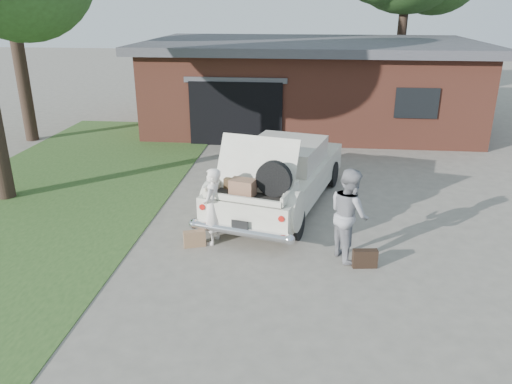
# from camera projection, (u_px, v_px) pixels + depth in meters

# --- Properties ---
(ground) EXTENTS (90.00, 90.00, 0.00)m
(ground) POSITION_uv_depth(u_px,v_px,m) (253.00, 254.00, 9.94)
(ground) COLOR gray
(ground) RESTS_ON ground
(grass_strip) EXTENTS (6.00, 16.00, 0.02)m
(grass_strip) POSITION_uv_depth(u_px,v_px,m) (61.00, 190.00, 13.27)
(grass_strip) COLOR #2D4C1E
(grass_strip) RESTS_ON ground
(house) EXTENTS (12.80, 7.80, 3.30)m
(house) POSITION_uv_depth(u_px,v_px,m) (310.00, 83.00, 19.89)
(house) COLOR brown
(house) RESTS_ON ground
(sedan) EXTENTS (3.27, 5.63, 2.08)m
(sedan) POSITION_uv_depth(u_px,v_px,m) (280.00, 175.00, 12.09)
(sedan) COLOR silver
(sedan) RESTS_ON ground
(woman_left) EXTENTS (0.47, 0.64, 1.62)m
(woman_left) POSITION_uv_depth(u_px,v_px,m) (212.00, 206.00, 10.16)
(woman_left) COLOR white
(woman_left) RESTS_ON ground
(woman_right) EXTENTS (0.98, 1.08, 1.82)m
(woman_right) POSITION_uv_depth(u_px,v_px,m) (349.00, 214.00, 9.53)
(woman_right) COLOR gray
(woman_right) RESTS_ON ground
(suitcase_left) EXTENTS (0.47, 0.28, 0.34)m
(suitcase_left) POSITION_uv_depth(u_px,v_px,m) (195.00, 239.00, 10.20)
(suitcase_left) COLOR #9B714F
(suitcase_left) RESTS_ON ground
(suitcase_right) EXTENTS (0.48, 0.21, 0.36)m
(suitcase_right) POSITION_uv_depth(u_px,v_px,m) (365.00, 259.00, 9.39)
(suitcase_right) COLOR black
(suitcase_right) RESTS_ON ground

